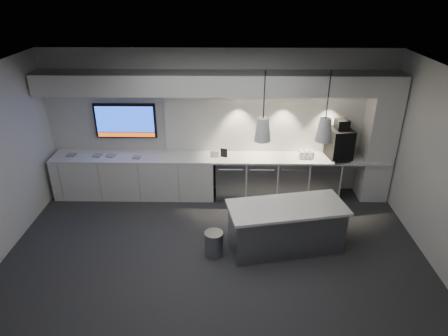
{
  "coord_description": "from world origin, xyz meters",
  "views": [
    {
      "loc": [
        0.23,
        -5.23,
        4.22
      ],
      "look_at": [
        0.13,
        1.1,
        1.16
      ],
      "focal_mm": 32.0,
      "sensor_mm": 36.0,
      "label": 1
    }
  ],
  "objects_px": {
    "coffee_machine": "(340,142)",
    "bin": "(214,244)",
    "wall_tv": "(125,121)",
    "island": "(286,227)"
  },
  "relations": [
    {
      "from": "coffee_machine",
      "to": "wall_tv",
      "type": "bearing_deg",
      "value": 166.77
    },
    {
      "from": "wall_tv",
      "to": "bin",
      "type": "height_order",
      "value": "wall_tv"
    },
    {
      "from": "coffee_machine",
      "to": "bin",
      "type": "bearing_deg",
      "value": -150.17
    },
    {
      "from": "wall_tv",
      "to": "coffee_machine",
      "type": "xyz_separation_m",
      "value": [
        4.33,
        -0.25,
        -0.33
      ]
    },
    {
      "from": "wall_tv",
      "to": "bin",
      "type": "relative_size",
      "value": 2.86
    },
    {
      "from": "bin",
      "to": "coffee_machine",
      "type": "bearing_deg",
      "value": 39.8
    },
    {
      "from": "island",
      "to": "coffee_machine",
      "type": "relative_size",
      "value": 2.6
    },
    {
      "from": "wall_tv",
      "to": "island",
      "type": "xyz_separation_m",
      "value": [
        3.08,
        -2.06,
        -1.15
      ]
    },
    {
      "from": "island",
      "to": "bin",
      "type": "relative_size",
      "value": 4.71
    },
    {
      "from": "wall_tv",
      "to": "coffee_machine",
      "type": "bearing_deg",
      "value": -3.26
    }
  ]
}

